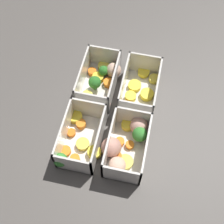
{
  "coord_description": "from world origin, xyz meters",
  "views": [
    {
      "loc": [
        -0.4,
        -0.09,
        0.75
      ],
      "look_at": [
        0.0,
        0.0,
        0.03
      ],
      "focal_mm": 50.0,
      "sensor_mm": 36.0,
      "label": 1
    }
  ],
  "objects_px": {
    "container_near_left": "(126,144)",
    "container_far_left": "(79,140)",
    "container_near_right": "(139,90)",
    "container_far_right": "(101,81)"
  },
  "relations": [
    {
      "from": "container_far_left",
      "to": "container_near_right",
      "type": "bearing_deg",
      "value": -33.93
    },
    {
      "from": "container_near_right",
      "to": "container_far_right",
      "type": "xyz_separation_m",
      "value": [
        0.01,
        0.11,
        0.0
      ]
    },
    {
      "from": "container_near_right",
      "to": "container_far_left",
      "type": "distance_m",
      "value": 0.22
    },
    {
      "from": "container_near_left",
      "to": "container_far_left",
      "type": "bearing_deg",
      "value": 96.04
    },
    {
      "from": "container_near_right",
      "to": "container_near_left",
      "type": "bearing_deg",
      "value": 178.27
    },
    {
      "from": "container_near_left",
      "to": "container_far_left",
      "type": "xyz_separation_m",
      "value": [
        -0.01,
        0.12,
        -0.0
      ]
    },
    {
      "from": "container_near_left",
      "to": "container_far_left",
      "type": "distance_m",
      "value": 0.12
    },
    {
      "from": "container_near_left",
      "to": "container_near_right",
      "type": "height_order",
      "value": "same"
    },
    {
      "from": "container_near_left",
      "to": "container_far_left",
      "type": "height_order",
      "value": "same"
    },
    {
      "from": "container_near_left",
      "to": "container_near_right",
      "type": "distance_m",
      "value": 0.17
    }
  ]
}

